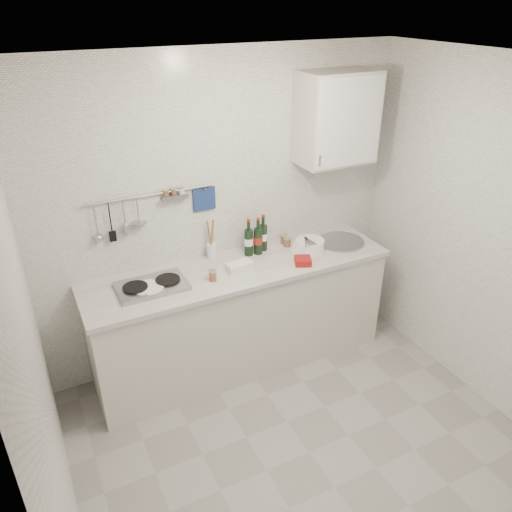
{
  "coord_description": "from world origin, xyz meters",
  "views": [
    {
      "loc": [
        -1.41,
        -1.99,
        2.81
      ],
      "look_at": [
        0.04,
        0.9,
        1.1
      ],
      "focal_mm": 35.0,
      "sensor_mm": 36.0,
      "label": 1
    }
  ],
  "objects": [
    {
      "name": "wine_bottles",
      "position": [
        0.22,
        1.25,
        1.07
      ],
      "size": [
        0.22,
        0.11,
        0.31
      ],
      "rotation": [
        0.0,
        0.0,
        0.2
      ],
      "color": "black",
      "rests_on": "counter"
    },
    {
      "name": "jar_d",
      "position": [
        -0.27,
        1.0,
        0.96
      ],
      "size": [
        0.06,
        0.06,
        0.09
      ],
      "rotation": [
        0.0,
        0.0,
        0.11
      ],
      "color": "brown",
      "rests_on": "counter"
    },
    {
      "name": "jar_c",
      "position": [
        0.51,
        1.24,
        0.96
      ],
      "size": [
        0.06,
        0.06,
        0.08
      ],
      "rotation": [
        0.0,
        0.0,
        -0.36
      ],
      "color": "brown",
      "rests_on": "counter"
    },
    {
      "name": "plate_stack_hob",
      "position": [
        -0.74,
        1.06,
        0.94
      ],
      "size": [
        0.24,
        0.23,
        0.03
      ],
      "rotation": [
        0.0,
        0.0,
        0.16
      ],
      "color": "#4A57A7",
      "rests_on": "counter"
    },
    {
      "name": "wall_right",
      "position": [
        1.5,
        0.0,
        1.25
      ],
      "size": [
        0.02,
        2.8,
        2.5
      ],
      "primitive_type": "cube",
      "color": "silver",
      "rests_on": "floor"
    },
    {
      "name": "jar_a",
      "position": [
        -0.14,
        1.33,
        0.96
      ],
      "size": [
        0.06,
        0.06,
        0.08
      ],
      "rotation": [
        0.0,
        0.0,
        0.1
      ],
      "color": "brown",
      "rests_on": "counter"
    },
    {
      "name": "butter_dish",
      "position": [
        -0.02,
        1.06,
        0.95
      ],
      "size": [
        0.21,
        0.11,
        0.06
      ],
      "primitive_type": "cube",
      "rotation": [
        0.0,
        0.0,
        0.05
      ],
      "color": "white",
      "rests_on": "counter"
    },
    {
      "name": "back_wall",
      "position": [
        0.0,
        1.4,
        1.25
      ],
      "size": [
        3.0,
        0.02,
        2.5
      ],
      "primitive_type": "cube",
      "color": "silver",
      "rests_on": "floor"
    },
    {
      "name": "counter",
      "position": [
        0.01,
        1.1,
        0.43
      ],
      "size": [
        2.44,
        0.64,
        0.96
      ],
      "color": "beige",
      "rests_on": "floor"
    },
    {
      "name": "jar_b",
      "position": [
        0.51,
        1.31,
        0.96
      ],
      "size": [
        0.06,
        0.06,
        0.08
      ],
      "rotation": [
        0.0,
        0.0,
        -0.39
      ],
      "color": "brown",
      "rests_on": "counter"
    },
    {
      "name": "ceiling",
      "position": [
        0.0,
        0.0,
        2.5
      ],
      "size": [
        3.0,
        3.0,
        0.0
      ],
      "primitive_type": "plane",
      "rotation": [
        3.14,
        0.0,
        0.0
      ],
      "color": "silver",
      "rests_on": "back_wall"
    },
    {
      "name": "wall_rail",
      "position": [
        -0.6,
        1.37,
        1.43
      ],
      "size": [
        0.98,
        0.09,
        0.34
      ],
      "color": "#93969B",
      "rests_on": "back_wall"
    },
    {
      "name": "utensil_crock",
      "position": [
        -0.14,
        1.33,
        1.0
      ],
      "size": [
        0.08,
        0.08,
        0.34
      ],
      "rotation": [
        0.0,
        0.0,
        0.23
      ],
      "color": "white",
      "rests_on": "counter"
    },
    {
      "name": "wall_left",
      "position": [
        -1.5,
        0.0,
        1.25
      ],
      "size": [
        0.02,
        2.8,
        2.5
      ],
      "primitive_type": "cube",
      "color": "silver",
      "rests_on": "floor"
    },
    {
      "name": "plate_stack_sink",
      "position": [
        0.62,
        1.09,
        0.96
      ],
      "size": [
        0.29,
        0.28,
        0.1
      ],
      "rotation": [
        0.0,
        0.0,
        -0.23
      ],
      "color": "white",
      "rests_on": "counter"
    },
    {
      "name": "wall_cabinet",
      "position": [
        0.9,
        1.22,
        1.95
      ],
      "size": [
        0.6,
        0.38,
        0.7
      ],
      "color": "beige",
      "rests_on": "back_wall"
    },
    {
      "name": "floor",
      "position": [
        0.0,
        0.0,
        0.0
      ],
      "size": [
        3.0,
        3.0,
        0.0
      ],
      "primitive_type": "plane",
      "color": "gray",
      "rests_on": "ground"
    },
    {
      "name": "strawberry_punnet",
      "position": [
        0.46,
        0.92,
        0.95
      ],
      "size": [
        0.17,
        0.17,
        0.05
      ],
      "primitive_type": "cube",
      "rotation": [
        0.0,
        0.0,
        -0.41
      ],
      "color": "#A81218",
      "rests_on": "counter"
    }
  ]
}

